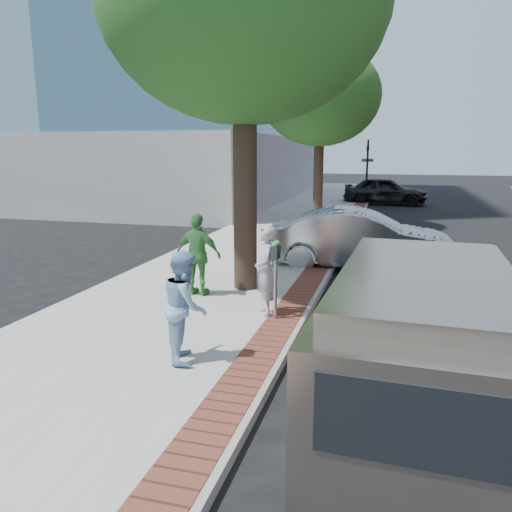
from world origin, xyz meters
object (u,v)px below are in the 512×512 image
(sedan_silver, at_px, (360,240))
(bg_car, at_px, (385,191))
(parking_meter, at_px, (276,264))
(person_green, at_px, (198,255))
(van, at_px, (423,331))
(person_officer, at_px, (185,306))
(person_gray, at_px, (266,271))

(sedan_silver, relative_size, bg_car, 1.04)
(parking_meter, xyz_separation_m, person_green, (-1.96, 1.09, -0.17))
(sedan_silver, xyz_separation_m, bg_car, (0.27, 17.18, -0.00))
(van, bearing_deg, sedan_silver, 101.92)
(parking_meter, relative_size, sedan_silver, 0.29)
(bg_car, height_order, van, van)
(parking_meter, distance_m, person_green, 2.25)
(person_officer, distance_m, van, 3.35)
(person_gray, xyz_separation_m, person_green, (-1.72, 0.88, 0.03))
(bg_car, bearing_deg, person_green, 171.68)
(person_gray, xyz_separation_m, person_officer, (-0.63, -2.32, -0.03))
(parking_meter, relative_size, person_gray, 0.86)
(van, bearing_deg, parking_meter, 136.71)
(person_gray, bearing_deg, person_officer, -35.40)
(person_gray, relative_size, van, 0.32)
(person_green, distance_m, van, 5.70)
(person_officer, height_order, van, van)
(bg_car, xyz_separation_m, van, (1.00, -24.77, 0.24))
(person_green, distance_m, bg_car, 21.43)
(sedan_silver, distance_m, van, 7.70)
(van, bearing_deg, bg_car, 94.76)
(person_gray, distance_m, bg_car, 22.10)
(person_gray, height_order, person_officer, person_gray)
(person_green, distance_m, sedan_silver, 5.08)
(parking_meter, distance_m, person_officer, 2.29)
(sedan_silver, height_order, van, van)
(parking_meter, distance_m, bg_car, 22.30)
(bg_car, relative_size, van, 0.90)
(person_gray, bearing_deg, sedan_silver, 143.39)
(person_officer, bearing_deg, sedan_silver, -37.62)
(sedan_silver, bearing_deg, bg_car, -3.33)
(person_gray, height_order, person_green, person_green)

